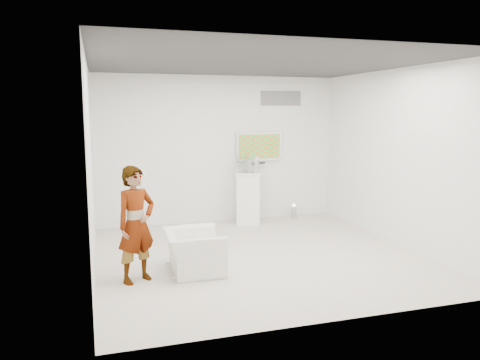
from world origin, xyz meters
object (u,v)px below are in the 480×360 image
Objects in this scene: person at (136,224)px; floor_uplight at (294,211)px; tv at (259,146)px; armchair at (194,252)px; pedestal at (249,198)px.

floor_uplight is at bearing 9.00° from person.
person is (-2.80, -3.06, -0.76)m from tv.
person is at bearing 102.02° from armchair.
armchair is 3.88m from floor_uplight.
tv is 3.75m from armchair.
tv is 4.22m from person.
pedestal is (2.47, 2.73, -0.26)m from person.
person reaches higher than armchair.
pedestal is (1.67, 2.58, 0.23)m from armchair.
pedestal reaches higher than armchair.
floor_uplight is (2.74, 2.74, -0.15)m from armchair.
floor_uplight is (3.55, 2.89, -0.64)m from person.
pedestal reaches higher than floor_uplight.
tv is at bearing 45.37° from pedestal.
person is at bearing -132.42° from tv.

